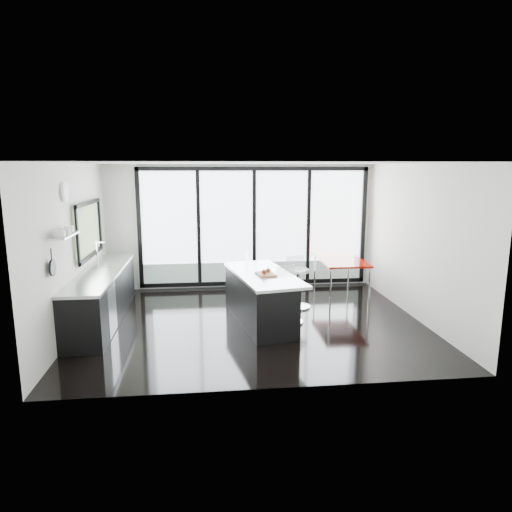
{
  "coord_description": "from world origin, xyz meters",
  "views": [
    {
      "loc": [
        -0.8,
        -7.75,
        2.74
      ],
      "look_at": [
        0.1,
        0.3,
        1.15
      ],
      "focal_mm": 32.0,
      "sensor_mm": 36.0,
      "label": 1
    }
  ],
  "objects": [
    {
      "name": "wall_right",
      "position": [
        3.0,
        0.0,
        1.4
      ],
      "size": [
        0.0,
        5.0,
        2.8
      ],
      "primitive_type": "cube",
      "color": "beige",
      "rests_on": "ground"
    },
    {
      "name": "bar_stool_near",
      "position": [
        0.66,
        -0.09,
        0.39
      ],
      "size": [
        0.63,
        0.63,
        0.77
      ],
      "primitive_type": "cylinder",
      "rotation": [
        0.0,
        0.0,
        0.38
      ],
      "color": "silver",
      "rests_on": "floor"
    },
    {
      "name": "wall_left",
      "position": [
        -2.97,
        0.27,
        1.56
      ],
      "size": [
        0.26,
        5.0,
        2.8
      ],
      "color": "beige",
      "rests_on": "ground"
    },
    {
      "name": "counter_cabinets",
      "position": [
        -2.67,
        0.4,
        0.46
      ],
      "size": [
        0.69,
        3.24,
        1.36
      ],
      "color": "black",
      "rests_on": "floor"
    },
    {
      "name": "floor",
      "position": [
        0.0,
        0.0,
        0.0
      ],
      "size": [
        6.0,
        5.0,
        0.0
      ],
      "primitive_type": "cube",
      "color": "black",
      "rests_on": "ground"
    },
    {
      "name": "ceiling",
      "position": [
        0.0,
        0.0,
        2.8
      ],
      "size": [
        6.0,
        5.0,
        0.0
      ],
      "primitive_type": "cube",
      "color": "white",
      "rests_on": "wall_back"
    },
    {
      "name": "bar_stool_far",
      "position": [
        0.99,
        0.77,
        0.39
      ],
      "size": [
        0.59,
        0.59,
        0.78
      ],
      "primitive_type": "cylinder",
      "rotation": [
        0.0,
        0.0,
        0.23
      ],
      "color": "silver",
      "rests_on": "floor"
    },
    {
      "name": "island",
      "position": [
        0.13,
        -0.0,
        0.46
      ],
      "size": [
        1.3,
        2.33,
        1.17
      ],
      "color": "black",
      "rests_on": "floor"
    },
    {
      "name": "wall_back",
      "position": [
        0.27,
        2.47,
        1.27
      ],
      "size": [
        6.0,
        0.09,
        2.8
      ],
      "color": "beige",
      "rests_on": "ground"
    },
    {
      "name": "wall_front",
      "position": [
        0.0,
        -2.5,
        1.4
      ],
      "size": [
        6.0,
        0.0,
        2.8
      ],
      "primitive_type": "cube",
      "color": "beige",
      "rests_on": "ground"
    },
    {
      "name": "red_table",
      "position": [
        2.03,
        1.4,
        0.41
      ],
      "size": [
        0.92,
        1.57,
        0.83
      ],
      "primitive_type": "cube",
      "rotation": [
        0.0,
        0.0,
        -0.02
      ],
      "color": "#8C0A00",
      "rests_on": "floor"
    }
  ]
}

